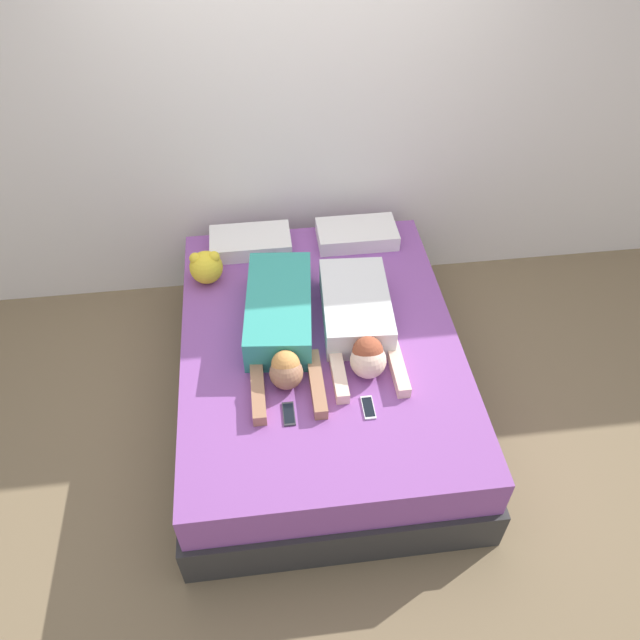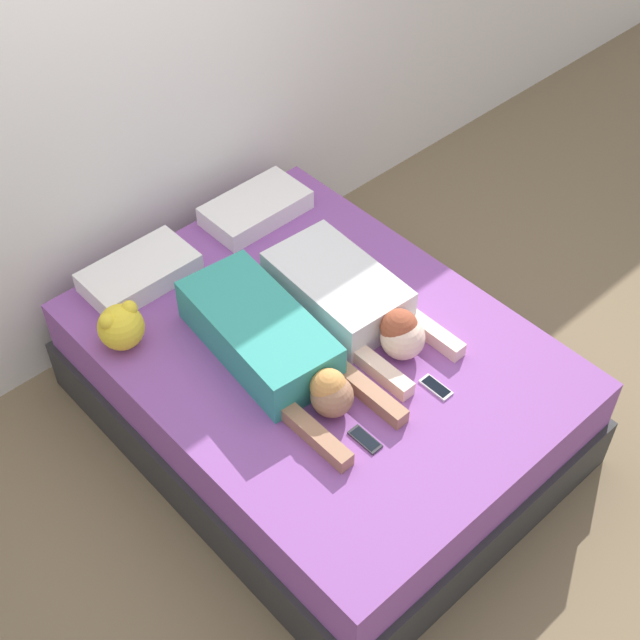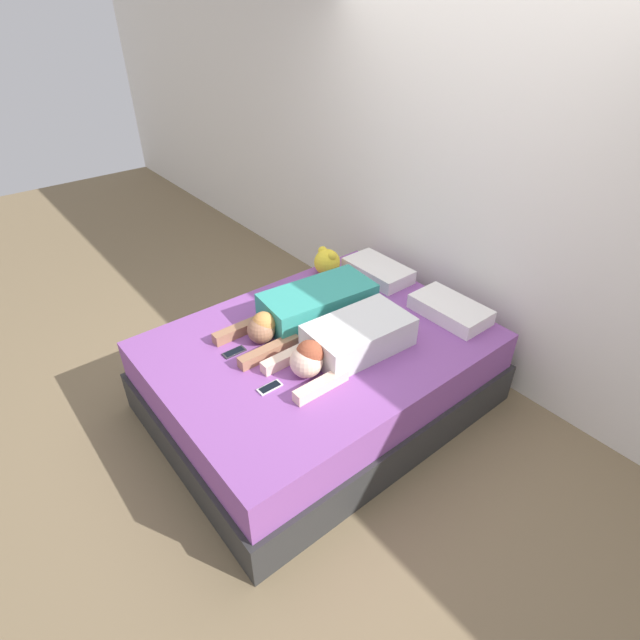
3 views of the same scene
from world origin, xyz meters
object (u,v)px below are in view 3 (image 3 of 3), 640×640
object	(u,v)px
bed	(320,372)
person_right	(347,341)
cell_phone_left	(234,352)
plush_toy	(327,262)
pillow_head_right	(450,309)
cell_phone_right	(270,387)
pillow_head_left	(378,271)
person_left	(308,308)

from	to	relation	value
bed	person_right	bearing A→B (deg)	7.67
cell_phone_left	plush_toy	xyz separation A→B (m)	(-0.42, 1.11, 0.10)
plush_toy	pillow_head_right	bearing A→B (deg)	15.88
cell_phone_right	person_right	bearing A→B (deg)	86.20
pillow_head_left	person_right	distance (m)	1.03
pillow_head_right	plush_toy	xyz separation A→B (m)	(-1.00, -0.29, 0.06)
pillow_head_right	plush_toy	world-z (taller)	plush_toy
bed	pillow_head_right	world-z (taller)	pillow_head_right
cell_phone_left	plush_toy	size ratio (longest dim) A/B	0.68
person_right	cell_phone_right	world-z (taller)	person_right
bed	plush_toy	world-z (taller)	plush_toy
cell_phone_left	person_right	bearing A→B (deg)	50.39
person_right	cell_phone_left	world-z (taller)	person_right
person_left	person_right	distance (m)	0.45
plush_toy	person_left	bearing A→B (deg)	-50.83
pillow_head_left	person_left	size ratio (longest dim) A/B	0.47
cell_phone_right	plush_toy	bearing A→B (deg)	126.66
cell_phone_right	plush_toy	world-z (taller)	plush_toy
person_right	cell_phone_left	size ratio (longest dim) A/B	6.48
pillow_head_left	cell_phone_right	size ratio (longest dim) A/B	3.60
bed	person_right	xyz separation A→B (m)	(0.23, 0.03, 0.39)
pillow_head_right	cell_phone_right	bearing A→B (deg)	-96.89
person_left	plush_toy	bearing A→B (deg)	129.17
cell_phone_right	person_left	bearing A→B (deg)	124.33
pillow_head_right	cell_phone_left	xyz separation A→B (m)	(-0.58, -1.39, -0.05)
cell_phone_right	plush_toy	xyz separation A→B (m)	(-0.83, 1.12, 0.10)
pillow_head_right	person_left	xyz separation A→B (m)	(-0.58, -0.81, 0.05)
pillow_head_left	cell_phone_left	xyz separation A→B (m)	(0.13, -1.39, -0.05)
pillow_head_right	cell_phone_left	world-z (taller)	pillow_head_right
cell_phone_left	cell_phone_right	size ratio (longest dim) A/B	1.00
person_left	cell_phone_left	size ratio (longest dim) A/B	7.67
pillow_head_right	person_right	distance (m)	0.86
person_left	cell_phone_right	distance (m)	0.73
plush_toy	person_right	bearing A→B (deg)	-32.86
bed	pillow_head_right	distance (m)	1.01
plush_toy	pillow_head_left	bearing A→B (deg)	45.06
bed	cell_phone_right	world-z (taller)	cell_phone_right
bed	cell_phone_right	bearing A→B (deg)	-70.23
pillow_head_left	cell_phone_right	xyz separation A→B (m)	(0.55, -1.40, -0.05)
pillow_head_right	plush_toy	distance (m)	1.04
cell_phone_right	plush_toy	distance (m)	1.40
pillow_head_left	pillow_head_right	size ratio (longest dim) A/B	1.00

